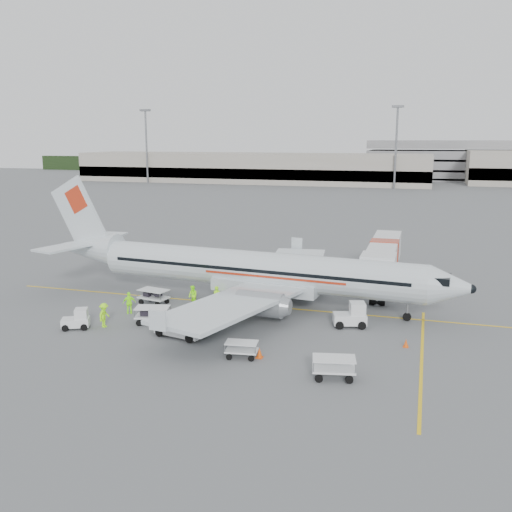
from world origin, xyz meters
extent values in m
plane|color=#56595B|center=(0.00, 0.00, 0.00)|extent=(360.00, 360.00, 0.00)
cube|color=yellow|center=(0.00, 0.00, 0.01)|extent=(44.00, 0.20, 0.01)
cube|color=yellow|center=(14.00, -8.00, 0.01)|extent=(0.20, 20.00, 0.01)
cone|color=#E54D0C|center=(12.94, -6.31, 0.29)|extent=(0.36, 0.36, 0.59)
cone|color=#E54D0C|center=(-1.19, 8.75, 0.32)|extent=(0.39, 0.39, 0.64)
cone|color=#E54D0C|center=(4.10, -10.94, 0.35)|extent=(0.43, 0.43, 0.71)
imported|color=#98FF11|center=(-2.30, -1.50, 0.91)|extent=(0.77, 0.62, 1.83)
imported|color=#98FF11|center=(-4.43, -1.50, 0.86)|extent=(1.04, 0.97, 1.71)
imported|color=#98FF11|center=(-8.55, -8.44, 0.91)|extent=(0.68, 1.18, 1.83)
imported|color=#98FF11|center=(-8.41, -4.97, 0.88)|extent=(1.10, 0.94, 1.77)
camera|label=1|loc=(13.68, -43.71, 13.70)|focal=40.00mm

